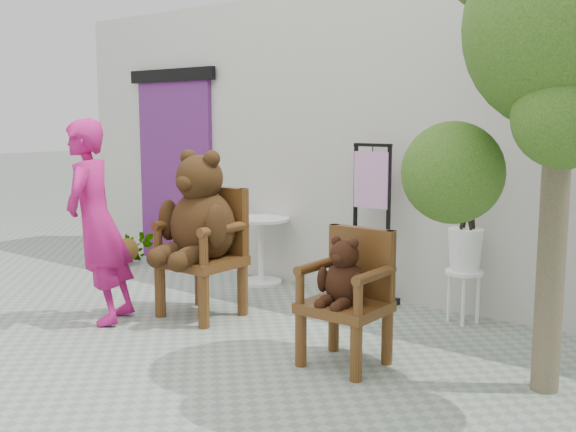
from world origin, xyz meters
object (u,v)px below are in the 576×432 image
object	(u,v)px
chair_big	(201,224)
person	(97,222)
cafe_table	(261,243)
stool_bucket	(465,249)
display_stand	(371,243)
chair_small	(348,286)

from	to	relation	value
chair_big	person	distance (m)	0.88
cafe_table	person	bearing A→B (deg)	-96.56
chair_big	stool_bucket	xyz separation A→B (m)	(1.91, 1.24, -0.18)
person	display_stand	bearing A→B (deg)	110.94
chair_small	cafe_table	xyz separation A→B (m)	(-2.03, 1.44, -0.13)
person	display_stand	size ratio (longest dim) A/B	1.14
chair_big	stool_bucket	bearing A→B (deg)	32.86
chair_big	stool_bucket	size ratio (longest dim) A/B	1.01
display_stand	stool_bucket	size ratio (longest dim) A/B	1.04
person	stool_bucket	world-z (taller)	person
display_stand	stool_bucket	world-z (taller)	display_stand
cafe_table	chair_small	bearing A→B (deg)	-35.45
chair_big	display_stand	world-z (taller)	display_stand
cafe_table	stool_bucket	distance (m)	2.28
cafe_table	stool_bucket	bearing A→B (deg)	0.01
chair_big	cafe_table	size ratio (longest dim) A/B	2.09
person	cafe_table	world-z (taller)	person
chair_small	display_stand	bearing A→B (deg)	115.25
person	stool_bucket	xyz separation A→B (m)	(2.49, 1.90, -0.22)
person	cafe_table	bearing A→B (deg)	143.99
chair_small	stool_bucket	bearing A→B (deg)	80.33
chair_small	person	world-z (taller)	person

